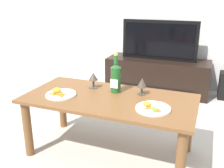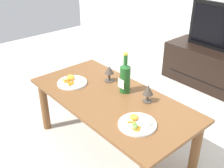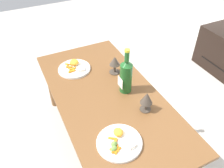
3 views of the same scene
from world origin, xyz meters
The scene contains 8 objects.
ground_plane centered at (0.00, 0.00, 0.00)m, with size 6.40×6.40×0.00m, color #B7B2A8.
dining_table centered at (0.00, 0.00, 0.42)m, with size 1.36×0.67×0.51m.
tv_stand centered at (0.06, 1.65, 0.23)m, with size 1.38×0.47×0.46m.
wine_bottle centered at (0.01, 0.14, 0.64)m, with size 0.08×0.08×0.33m.
goblet_left centered at (-0.21, 0.16, 0.60)m, with size 0.08×0.08×0.14m.
goblet_right centered at (0.22, 0.16, 0.60)m, with size 0.08×0.08×0.14m.
dinner_plate_left centered at (-0.39, -0.10, 0.52)m, with size 0.25×0.25×0.05m.
dinner_plate_right centered at (0.38, -0.10, 0.52)m, with size 0.25×0.25×0.05m.
Camera 2 is at (1.35, -1.16, 1.59)m, focal length 43.56 mm.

